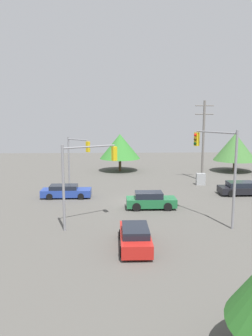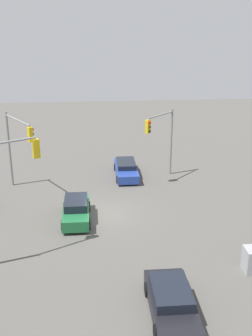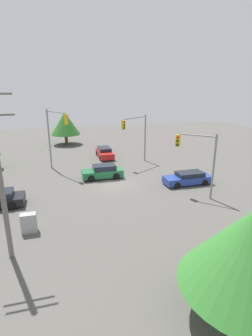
% 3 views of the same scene
% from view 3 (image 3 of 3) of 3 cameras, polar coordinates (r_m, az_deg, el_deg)
% --- Properties ---
extents(ground_plane, '(80.00, 80.00, 0.00)m').
position_cam_3_polar(ground_plane, '(26.55, -2.93, -3.33)').
color(ground_plane, '#54514C').
extents(sedan_green, '(4.25, 1.84, 1.45)m').
position_cam_3_polar(sedan_green, '(27.87, -5.07, -0.84)').
color(sedan_green, '#1E6638').
rests_on(sedan_green, ground_plane).
extents(sedan_red, '(1.91, 4.46, 1.37)m').
position_cam_3_polar(sedan_red, '(36.09, -4.67, 3.35)').
color(sedan_red, red).
rests_on(sedan_red, ground_plane).
extents(sedan_blue, '(4.78, 1.87, 1.25)m').
position_cam_3_polar(sedan_blue, '(26.86, 13.32, -2.17)').
color(sedan_blue, '#233D93').
rests_on(sedan_blue, ground_plane).
extents(traffic_signal_main, '(2.23, 3.76, 6.98)m').
position_cam_3_polar(traffic_signal_main, '(30.39, -15.17, 8.04)').
color(traffic_signal_main, gray).
rests_on(traffic_signal_main, ground_plane).
extents(traffic_signal_cross, '(2.59, 2.62, 5.69)m').
position_cam_3_polar(traffic_signal_cross, '(23.20, 15.42, 3.06)').
color(traffic_signal_cross, gray).
rests_on(traffic_signal_cross, ground_plane).
extents(traffic_signal_aux, '(3.80, 2.55, 6.01)m').
position_cam_3_polar(traffic_signal_aux, '(32.36, 2.34, 8.08)').
color(traffic_signal_aux, gray).
rests_on(traffic_signal_aux, ground_plane).
extents(electrical_cabinet, '(1.01, 0.58, 1.34)m').
position_cam_3_polar(electrical_cabinet, '(18.96, -20.40, -11.17)').
color(electrical_cabinet, '#9EA0A3').
rests_on(electrical_cabinet, ground_plane).
extents(tree_corner, '(4.77, 4.77, 5.38)m').
position_cam_3_polar(tree_corner, '(44.90, -13.10, 9.43)').
color(tree_corner, brown).
rests_on(tree_corner, ground_plane).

